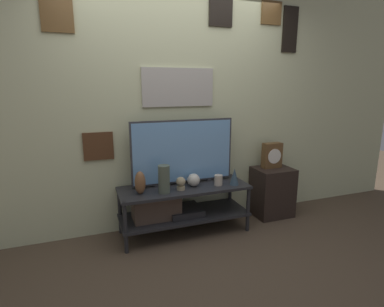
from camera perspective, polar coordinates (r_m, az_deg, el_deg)
ground_plane at (r=3.20m, az=0.28°, el=-16.85°), size 12.00×12.00×0.00m
wall_back at (r=3.35m, az=-3.18°, el=8.95°), size 6.40×0.08×2.70m
media_console at (r=3.27m, az=-3.42°, el=-9.75°), size 1.39×0.49×0.52m
television at (r=3.24m, az=-1.71°, el=0.38°), size 1.14×0.05×0.71m
vase_urn_stoneware at (r=3.03m, az=-9.85°, el=-5.50°), size 0.11×0.11×0.23m
vase_slim_bronze at (r=3.30m, az=8.09°, el=-4.37°), size 0.10×0.10×0.19m
vase_tall_ceramic at (r=3.03m, az=-5.35°, el=-4.89°), size 0.12×0.12×0.28m
vase_round_glass at (r=3.23m, az=0.30°, el=-5.06°), size 0.14×0.14×0.14m
candle_jar at (r=3.28m, az=5.04°, el=-5.07°), size 0.09×0.09×0.11m
decorative_bust at (r=3.12m, az=-2.14°, el=-5.65°), size 0.10×0.10×0.14m
side_table at (r=3.87m, az=15.01°, el=-7.03°), size 0.46×0.37×0.60m
mantel_clock at (r=3.77m, az=14.99°, el=-0.35°), size 0.24×0.11×0.31m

